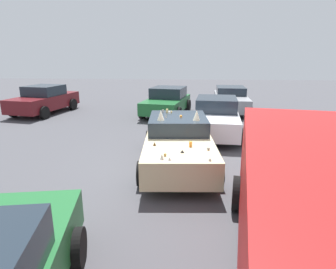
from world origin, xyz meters
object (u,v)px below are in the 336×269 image
Objects in this scene: parked_sedan_behind_left at (44,100)px; parked_sedan_far_right at (167,101)px; art_car_decorated at (178,141)px; parked_sedan_near_right at (231,99)px; parked_van_far_left at (316,206)px; parked_sedan_near_left at (216,116)px.

parked_sedan_behind_left is 6.75m from parked_sedan_far_right.
art_car_decorated is 8.76m from parked_sedan_near_right.
parked_sedan_behind_left is at bearing -129.38° from parked_van_far_left.
art_car_decorated is at bearing -144.37° from parked_van_far_left.
parked_sedan_behind_left is 0.95× the size of parked_sedan_near_right.
parked_sedan_near_left is (-3.66, -9.00, -0.02)m from parked_sedan_behind_left.
parked_sedan_near_left is (-3.69, -2.25, -0.00)m from parked_sedan_far_right.
parked_sedan_near_right is at bearing 158.44° from art_car_decorated.
parked_sedan_far_right is at bearing -176.94° from art_car_decorated.
parked_van_far_left is 12.71m from parked_sedan_near_right.
art_car_decorated reaches higher than parked_sedan_far_right.
art_car_decorated is 1.01× the size of parked_sedan_near_left.
parked_sedan_far_right is 0.91× the size of parked_sedan_near_right.
parked_sedan_far_right is (0.04, -6.75, -0.02)m from parked_sedan_behind_left.
parked_sedan_far_right reaches higher than parked_sedan_near_right.
art_car_decorated is at bearing 57.34° from parked_sedan_behind_left.
art_car_decorated is 0.84× the size of parked_van_far_left.
art_car_decorated is at bearing -16.87° from parked_sedan_near_left.
parked_van_far_left is 1.22× the size of parked_sedan_near_right.
parked_sedan_behind_left is (11.41, 9.63, -0.38)m from parked_van_far_left.
parked_sedan_near_left is at bearing -164.89° from parked_van_far_left.
parked_sedan_far_right is (7.10, 0.84, 0.04)m from art_car_decorated.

